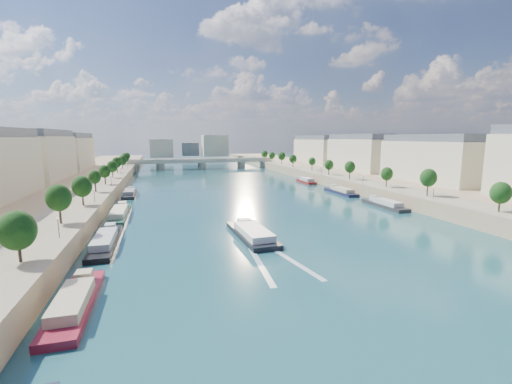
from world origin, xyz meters
TOP-DOWN VIEW (x-y plane):
  - ground at (0.00, 100.00)m, footprint 700.00×700.00m
  - quay_left at (-72.00, 100.00)m, footprint 44.00×520.00m
  - quay_right at (72.00, 100.00)m, footprint 44.00×520.00m
  - pave_left at (-57.00, 100.00)m, footprint 14.00×520.00m
  - pave_right at (57.00, 100.00)m, footprint 14.00×520.00m
  - trees_left at (-55.00, 102.00)m, footprint 4.80×268.80m
  - trees_right at (55.00, 110.00)m, footprint 4.80×268.80m
  - lamps_left at (-52.50, 90.00)m, footprint 0.36×200.36m
  - lamps_right at (52.50, 105.00)m, footprint 0.36×200.36m
  - buildings_left at (-85.00, 112.00)m, footprint 16.00×226.00m
  - buildings_right at (85.00, 112.00)m, footprint 16.00×226.00m
  - skyline at (3.19, 319.52)m, footprint 79.00×42.00m
  - bridge at (0.00, 228.74)m, footprint 112.00×12.00m
  - tour_barge at (-10.76, 36.47)m, footprint 8.24×25.07m
  - wake at (-10.76, 19.79)m, footprint 10.75×26.02m
  - moored_barges_left at (-45.50, 43.41)m, footprint 5.00×153.17m
  - moored_barges_right at (45.50, 59.89)m, footprint 5.00×164.33m

SIDE VIEW (x-z plane):
  - ground at x=0.00m, z-range 0.00..0.00m
  - wake at x=-10.76m, z-range 0.00..0.04m
  - moored_barges_right at x=45.50m, z-range -0.96..2.64m
  - moored_barges_left at x=-45.50m, z-range -0.96..2.64m
  - tour_barge at x=-10.76m, z-range -0.91..2.66m
  - quay_left at x=-72.00m, z-range 0.00..5.00m
  - quay_right at x=72.00m, z-range 0.00..5.00m
  - pave_left at x=-57.00m, z-range 5.00..5.10m
  - pave_right at x=57.00m, z-range 5.00..5.10m
  - bridge at x=0.00m, z-range 1.01..9.16m
  - lamps_left at x=-52.50m, z-range 5.64..9.92m
  - lamps_right at x=52.50m, z-range 5.64..9.92m
  - trees_left at x=-55.00m, z-range 6.35..14.61m
  - trees_right at x=55.00m, z-range 6.35..14.61m
  - skyline at x=3.19m, z-range 3.66..25.66m
  - buildings_left at x=-85.00m, z-range 4.85..28.05m
  - buildings_right at x=85.00m, z-range 4.85..28.05m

